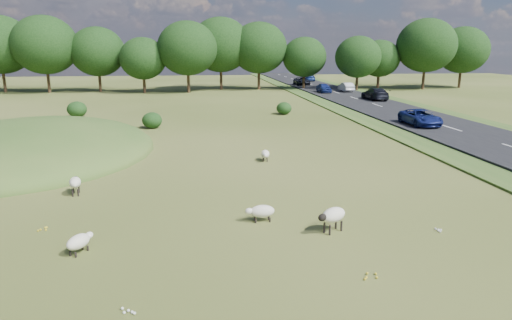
# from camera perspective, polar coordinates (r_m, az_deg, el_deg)

# --- Properties ---
(ground) EXTENTS (160.00, 160.00, 0.00)m
(ground) POSITION_cam_1_polar(r_m,az_deg,el_deg) (39.56, -5.92, 3.98)
(ground) COLOR #3A4A17
(ground) RESTS_ON ground
(mound) EXTENTS (16.00, 20.00, 4.00)m
(mound) POSITION_cam_1_polar(r_m,az_deg,el_deg) (33.54, -26.43, 0.82)
(mound) COLOR #33561E
(mound) RESTS_ON ground
(road) EXTENTS (8.00, 150.00, 0.25)m
(road) POSITION_cam_1_polar(r_m,az_deg,el_deg) (53.71, 15.70, 6.25)
(road) COLOR black
(road) RESTS_ON ground
(treeline) EXTENTS (96.28, 14.66, 11.70)m
(treeline) POSITION_cam_1_polar(r_m,az_deg,el_deg) (74.42, -7.75, 13.56)
(treeline) COLOR black
(treeline) RESTS_ON ground
(shrubs) EXTENTS (22.59, 9.48, 1.56)m
(shrubs) POSITION_cam_1_polar(r_m,az_deg,el_deg) (45.32, -12.81, 5.87)
(shrubs) COLOR black
(shrubs) RESTS_ON ground
(sheep_0) EXTENTS (1.18, 0.54, 0.68)m
(sheep_0) POSITION_cam_1_polar(r_m,az_deg,el_deg) (18.11, 0.68, -6.43)
(sheep_0) COLOR beige
(sheep_0) RESTS_ON ground
(sheep_1) EXTENTS (0.91, 1.16, 0.66)m
(sheep_1) POSITION_cam_1_polar(r_m,az_deg,el_deg) (16.55, -21.25, -9.47)
(sheep_1) COLOR beige
(sheep_1) RESTS_ON ground
(sheep_2) EXTENTS (0.66, 1.21, 0.85)m
(sheep_2) POSITION_cam_1_polar(r_m,az_deg,el_deg) (22.95, -21.68, -2.62)
(sheep_2) COLOR beige
(sheep_2) RESTS_ON ground
(sheep_3) EXTENTS (1.34, 1.05, 0.95)m
(sheep_3) POSITION_cam_1_polar(r_m,az_deg,el_deg) (17.25, 9.56, -6.84)
(sheep_3) COLOR beige
(sheep_3) RESTS_ON ground
(sheep_4) EXTENTS (0.64, 1.19, 0.67)m
(sheep_4) POSITION_cam_1_polar(r_m,az_deg,el_deg) (27.76, 1.16, 0.73)
(sheep_4) COLOR beige
(sheep_4) RESTS_ON ground
(car_0) EXTENTS (2.31, 5.01, 1.39)m
(car_0) POSITION_cam_1_polar(r_m,az_deg,el_deg) (84.09, 5.74, 9.80)
(car_0) COLOR black
(car_0) RESTS_ON road
(car_1) EXTENTS (1.96, 4.81, 1.40)m
(car_1) POSITION_cam_1_polar(r_m,az_deg,el_deg) (94.91, 6.59, 10.22)
(car_1) COLOR navy
(car_1) RESTS_ON road
(car_2) EXTENTS (2.15, 5.28, 1.53)m
(car_2) POSITION_cam_1_polar(r_m,az_deg,el_deg) (61.25, 14.66, 8.02)
(car_2) COLOR black
(car_2) RESTS_ON road
(car_3) EXTENTS (1.45, 4.15, 1.37)m
(car_3) POSITION_cam_1_polar(r_m,az_deg,el_deg) (72.10, 11.20, 8.94)
(car_3) COLOR silver
(car_3) RESTS_ON road
(car_4) EXTENTS (1.61, 3.99, 1.36)m
(car_4) POSITION_cam_1_polar(r_m,az_deg,el_deg) (69.98, 8.49, 8.91)
(car_4) COLOR navy
(car_4) RESTS_ON road
(car_6) EXTENTS (2.21, 4.80, 1.33)m
(car_6) POSITION_cam_1_polar(r_m,az_deg,el_deg) (41.85, 19.86, 5.04)
(car_6) COLOR navy
(car_6) RESTS_ON road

